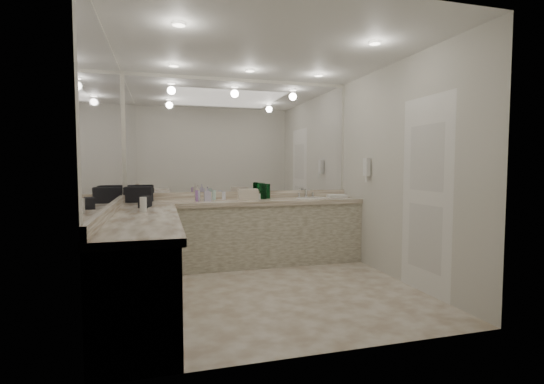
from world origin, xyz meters
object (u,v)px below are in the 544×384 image
object	(u,v)px
black_toiletry_bag	(139,195)
soap_bottle_c	(254,194)
soap_bottle_b	(207,194)
soap_bottle_a	(198,193)
sink	(311,199)
wall_phone	(367,167)
cream_cosmetic_case	(248,194)
hand_towel	(337,196)

from	to	relation	value
black_toiletry_bag	soap_bottle_c	xyz separation A→B (m)	(1.53, 0.02, -0.02)
soap_bottle_c	black_toiletry_bag	bearing A→B (deg)	-179.33
soap_bottle_b	soap_bottle_c	xyz separation A→B (m)	(0.67, 0.14, -0.02)
soap_bottle_c	soap_bottle_a	bearing A→B (deg)	177.13
sink	black_toiletry_bag	distance (m)	2.35
wall_phone	soap_bottle_b	distance (m)	2.16
cream_cosmetic_case	wall_phone	bearing A→B (deg)	-17.54
black_toiletry_bag	soap_bottle_b	xyz separation A→B (m)	(0.86, -0.12, 0.00)
soap_bottle_b	soap_bottle_c	distance (m)	0.68
sink	soap_bottle_a	world-z (taller)	soap_bottle_a
sink	soap_bottle_a	size ratio (longest dim) A/B	2.13
wall_phone	soap_bottle_a	size ratio (longest dim) A/B	1.16
soap_bottle_b	hand_towel	bearing A→B (deg)	3.31
soap_bottle_b	wall_phone	bearing A→B (deg)	-11.37
cream_cosmetic_case	hand_towel	size ratio (longest dim) A/B	0.99
hand_towel	soap_bottle_a	bearing A→B (deg)	178.11
sink	hand_towel	bearing A→B (deg)	4.24
wall_phone	cream_cosmetic_case	bearing A→B (deg)	162.13
black_toiletry_bag	soap_bottle_b	world-z (taller)	same
sink	soap_bottle_a	distance (m)	1.61
black_toiletry_bag	soap_bottle_c	distance (m)	1.53
soap_bottle_a	cream_cosmetic_case	bearing A→B (deg)	-8.79
wall_phone	cream_cosmetic_case	xyz separation A→B (m)	(-1.53, 0.49, -0.38)
black_toiletry_bag	soap_bottle_c	size ratio (longest dim) A/B	2.28
cream_cosmetic_case	sink	bearing A→B (deg)	0.69
sink	soap_bottle_c	distance (m)	0.83
wall_phone	hand_towel	bearing A→B (deg)	109.06
soap_bottle_a	soap_bottle_c	xyz separation A→B (m)	(0.78, -0.04, -0.03)
sink	soap_bottle_a	xyz separation A→B (m)	(-1.60, 0.10, 0.11)
wall_phone	soap_bottle_a	distance (m)	2.31
wall_phone	hand_towel	xyz separation A→B (m)	(-0.18, 0.53, -0.43)
black_toiletry_bag	hand_towel	size ratio (longest dim) A/B	1.29
cream_cosmetic_case	soap_bottle_b	world-z (taller)	soap_bottle_b
cream_cosmetic_case	black_toiletry_bag	bearing A→B (deg)	178.43
soap_bottle_c	soap_bottle_b	bearing A→B (deg)	-168.26
sink	cream_cosmetic_case	xyz separation A→B (m)	(-0.93, -0.01, 0.08)
black_toiletry_bag	sink	bearing A→B (deg)	-1.00
sink	wall_phone	bearing A→B (deg)	-39.57
black_toiletry_bag	soap_bottle_a	size ratio (longest dim) A/B	1.64
sink	black_toiletry_bag	size ratio (longest dim) A/B	1.30
sink	wall_phone	distance (m)	0.91
wall_phone	hand_towel	size ratio (longest dim) A/B	0.92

